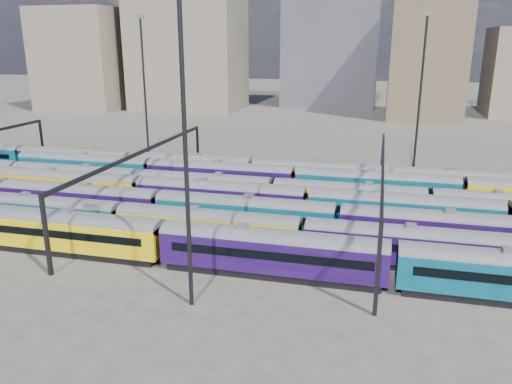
% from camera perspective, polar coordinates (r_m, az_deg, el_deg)
% --- Properties ---
extents(ground, '(500.00, 500.00, 0.00)m').
position_cam_1_polar(ground, '(61.62, 4.45, -3.46)').
color(ground, '#46413B').
rests_on(ground, ground).
extents(rake_0, '(131.08, 3.20, 5.39)m').
position_cam_1_polar(rake_0, '(50.07, -10.57, -5.08)').
color(rake_0, black).
rests_on(rake_0, ground).
extents(rake_1, '(101.91, 2.99, 5.03)m').
position_cam_1_polar(rake_1, '(53.43, -5.54, -3.68)').
color(rake_1, black).
rests_on(rake_1, ground).
extents(rake_2, '(127.06, 3.10, 5.22)m').
position_cam_1_polar(rake_2, '(60.68, -11.07, -1.31)').
color(rake_2, black).
rests_on(rake_2, ground).
extents(rake_3, '(154.35, 3.22, 5.44)m').
position_cam_1_polar(rake_3, '(62.90, -4.14, -0.29)').
color(rake_3, black).
rests_on(rake_3, ground).
extents(rake_4, '(118.08, 2.88, 4.84)m').
position_cam_1_polar(rake_4, '(66.18, 1.93, 0.32)').
color(rake_4, black).
rests_on(rake_4, ground).
extents(rake_5, '(110.40, 3.23, 5.45)m').
position_cam_1_polar(rake_5, '(69.56, 13.52, 0.95)').
color(rake_5, black).
rests_on(rake_5, ground).
extents(rake_6, '(143.25, 2.99, 5.04)m').
position_cam_1_polar(rake_6, '(74.92, 7.16, 2.23)').
color(rake_6, black).
rests_on(rake_6, ground).
extents(gantry_1, '(0.35, 40.35, 8.03)m').
position_cam_1_polar(gantry_1, '(65.81, -12.87, 3.64)').
color(gantry_1, black).
rests_on(gantry_1, ground).
extents(gantry_2, '(0.35, 40.35, 8.03)m').
position_cam_1_polar(gantry_2, '(58.89, 14.23, 2.03)').
color(gantry_2, black).
rests_on(gantry_2, ground).
extents(mast_1, '(1.40, 0.50, 25.60)m').
position_cam_1_polar(mast_1, '(88.67, -12.63, 11.62)').
color(mast_1, black).
rests_on(mast_1, ground).
extents(mast_2, '(1.40, 0.50, 25.60)m').
position_cam_1_polar(mast_2, '(38.62, -8.12, 5.81)').
color(mast_2, black).
rests_on(mast_2, ground).
extents(mast_3, '(1.40, 0.50, 25.60)m').
position_cam_1_polar(mast_3, '(81.63, 18.28, 10.79)').
color(mast_3, black).
rests_on(mast_3, ground).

